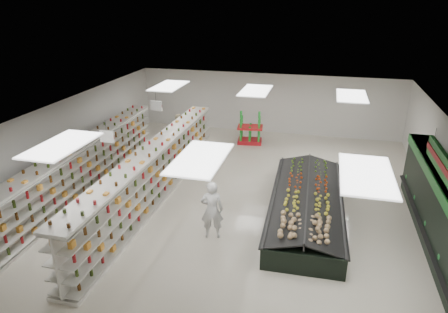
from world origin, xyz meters
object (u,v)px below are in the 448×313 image
(gondola_center, at_px, (155,175))
(shopper_background, at_px, (180,131))
(gondola_left, at_px, (84,168))
(shopper_main, at_px, (212,210))
(soda_endcap, at_px, (250,129))
(produce_island, at_px, (306,203))

(gondola_center, distance_m, shopper_background, 5.29)
(gondola_left, relative_size, shopper_main, 5.81)
(gondola_left, relative_size, soda_endcap, 6.89)
(soda_endcap, bearing_deg, shopper_main, -86.98)
(shopper_main, bearing_deg, gondola_center, -50.56)
(produce_island, height_order, soda_endcap, soda_endcap)
(gondola_left, distance_m, soda_endcap, 8.45)
(soda_endcap, bearing_deg, shopper_background, -155.29)
(gondola_left, bearing_deg, shopper_background, 67.67)
(gondola_left, distance_m, produce_island, 8.37)
(soda_endcap, height_order, shopper_background, shopper_background)
(produce_island, bearing_deg, soda_endcap, 115.89)
(soda_endcap, distance_m, shopper_main, 8.68)
(soda_endcap, height_order, shopper_main, shopper_main)
(gondola_left, xyz_separation_m, soda_endcap, (5.16, 6.68, -0.10))
(shopper_main, bearing_deg, produce_island, -157.47)
(gondola_left, xyz_separation_m, produce_island, (8.36, 0.09, -0.42))
(produce_island, xyz_separation_m, shopper_main, (-2.74, -2.07, 0.49))
(gondola_left, relative_size, shopper_background, 6.45)
(gondola_center, xyz_separation_m, produce_island, (5.47, 0.09, -0.46))
(gondola_center, xyz_separation_m, shopper_background, (-0.94, 5.20, -0.06))
(produce_island, height_order, shopper_main, shopper_main)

